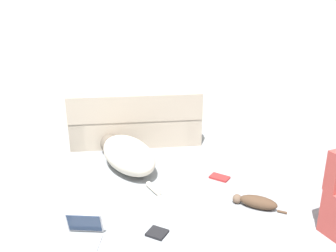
{
  "coord_description": "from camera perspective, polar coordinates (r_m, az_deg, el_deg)",
  "views": [
    {
      "loc": [
        -0.68,
        -1.79,
        2.04
      ],
      "look_at": [
        -0.2,
        1.91,
        0.66
      ],
      "focal_mm": 40.0,
      "sensor_mm": 36.0,
      "label": 1
    }
  ],
  "objects": [
    {
      "name": "book_black",
      "position": [
        3.43,
        -1.67,
        -15.97
      ],
      "size": [
        0.22,
        0.22,
        0.02
      ],
      "rotation": [
        0.0,
        0.0,
        -0.6
      ],
      "color": "black",
      "rests_on": "ground_plane"
    },
    {
      "name": "wall_back",
      "position": [
        5.67,
        -0.47,
        12.62
      ],
      "size": [
        6.79,
        0.06,
        2.57
      ],
      "color": "silver",
      "rests_on": "ground_plane"
    },
    {
      "name": "cat",
      "position": [
        3.86,
        13.28,
        -11.19
      ],
      "size": [
        0.49,
        0.34,
        0.12
      ],
      "rotation": [
        0.0,
        0.0,
        2.59
      ],
      "color": "#473323",
      "rests_on": "ground_plane"
    },
    {
      "name": "book_red",
      "position": [
        4.35,
        7.87,
        -7.77
      ],
      "size": [
        0.25,
        0.24,
        0.02
      ],
      "rotation": [
        0.0,
        0.0,
        -0.69
      ],
      "color": "maroon",
      "rests_on": "ground_plane"
    },
    {
      "name": "dog",
      "position": [
        4.5,
        -6.3,
        -4.25
      ],
      "size": [
        0.85,
        1.35,
        0.38
      ],
      "rotation": [
        0.0,
        0.0,
        1.99
      ],
      "color": "beige",
      "rests_on": "ground_plane"
    },
    {
      "name": "laptop_open",
      "position": [
        3.43,
        -12.8,
        -15.31
      ],
      "size": [
        0.36,
        0.33,
        0.22
      ],
      "rotation": [
        0.0,
        0.0,
        -0.19
      ],
      "color": "#B7B7BC",
      "rests_on": "ground_plane"
    },
    {
      "name": "couch",
      "position": [
        5.34,
        -4.99,
        0.56
      ],
      "size": [
        1.77,
        0.86,
        0.74
      ],
      "rotation": [
        0.0,
        0.0,
        3.14
      ],
      "color": "tan",
      "rests_on": "ground_plane"
    }
  ]
}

